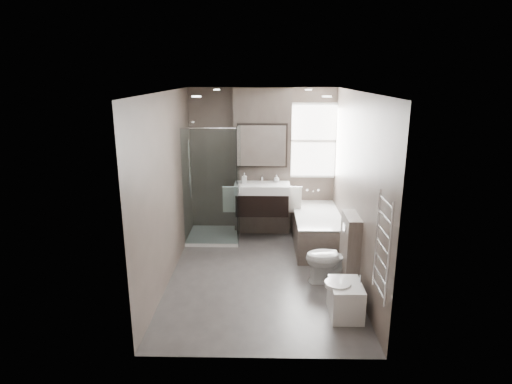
{
  "coord_description": "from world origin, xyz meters",
  "views": [
    {
      "loc": [
        0.03,
        -5.68,
        2.83
      ],
      "look_at": [
        -0.08,
        0.15,
        1.21
      ],
      "focal_mm": 30.0,
      "sensor_mm": 36.0,
      "label": 1
    }
  ],
  "objects_px": {
    "vanity": "(262,198)",
    "bathtub": "(317,228)",
    "toilet": "(331,258)",
    "bidet": "(345,299)"
  },
  "relations": [
    {
      "from": "vanity",
      "to": "bidet",
      "type": "distance_m",
      "value": 2.74
    },
    {
      "from": "vanity",
      "to": "toilet",
      "type": "xyz_separation_m",
      "value": [
        0.97,
        -1.63,
        -0.38
      ]
    },
    {
      "from": "toilet",
      "to": "vanity",
      "type": "bearing_deg",
      "value": -149.92
    },
    {
      "from": "bathtub",
      "to": "toilet",
      "type": "height_order",
      "value": "toilet"
    },
    {
      "from": "vanity",
      "to": "bathtub",
      "type": "height_order",
      "value": "vanity"
    },
    {
      "from": "vanity",
      "to": "toilet",
      "type": "bearing_deg",
      "value": -59.17
    },
    {
      "from": "toilet",
      "to": "bidet",
      "type": "relative_size",
      "value": 1.34
    },
    {
      "from": "toilet",
      "to": "bidet",
      "type": "xyz_separation_m",
      "value": [
        0.04,
        -0.86,
        -0.14
      ]
    },
    {
      "from": "bathtub",
      "to": "toilet",
      "type": "bearing_deg",
      "value": -88.02
    },
    {
      "from": "bidet",
      "to": "bathtub",
      "type": "bearing_deg",
      "value": 92.36
    }
  ]
}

